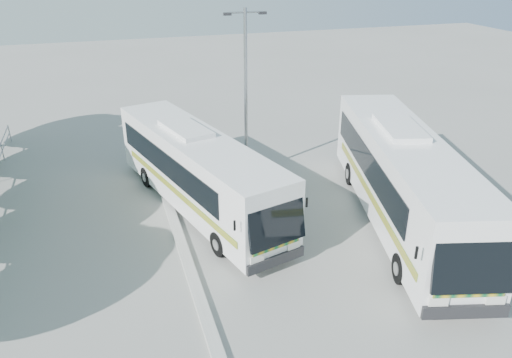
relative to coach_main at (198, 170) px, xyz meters
name	(u,v)px	position (x,y,z in m)	size (l,w,h in m)	color
ground	(243,244)	(0.99, -3.48, -1.80)	(100.00, 100.00, 0.00)	gray
kerb_divider	(176,227)	(-1.31, -1.48, -1.73)	(0.40, 16.00, 0.15)	#B2B2AD
coach_main	(198,170)	(0.00, 0.00, 0.00)	(5.44, 12.06, 3.29)	white
coach_adjacent	(403,178)	(7.69, -3.67, 0.19)	(5.90, 13.38, 3.65)	white
lamppost	(246,88)	(2.99, 2.86, 2.63)	(1.97, 0.26, 8.04)	gray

